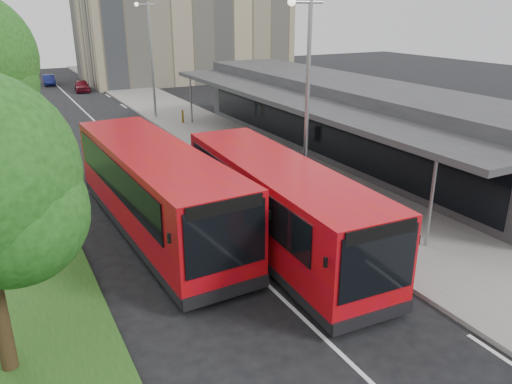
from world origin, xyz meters
TOP-DOWN VIEW (x-y plane):
  - ground at (0.00, 0.00)m, footprint 120.00×120.00m
  - pavement at (6.00, 20.00)m, footprint 5.00×80.00m
  - lane_centre_line at (0.00, 15.00)m, footprint 0.12×70.00m
  - kerb_dashes at (3.30, 19.00)m, footprint 0.12×56.00m
  - station_building at (10.86, 8.00)m, footprint 7.70×26.00m
  - lamp_post_near at (4.12, 2.00)m, footprint 1.44×0.28m
  - lamp_post_far at (4.12, 22.00)m, footprint 1.44×0.28m
  - bus_main at (1.51, -0.47)m, footprint 3.18×10.70m
  - bus_second at (-1.73, 2.63)m, footprint 3.29×11.32m
  - litter_bin at (5.93, 10.77)m, footprint 0.47×0.47m
  - bollard at (5.26, 19.10)m, footprint 0.16×0.16m
  - car_near at (1.67, 37.64)m, footprint 1.62×3.40m
  - car_far at (-0.64, 43.84)m, footprint 1.23×3.21m

SIDE VIEW (x-z plane):
  - ground at x=0.00m, z-range 0.00..0.00m
  - kerb_dashes at x=3.30m, z-range 0.00..0.01m
  - lane_centre_line at x=0.00m, z-range 0.00..0.01m
  - pavement at x=6.00m, z-range 0.00..0.15m
  - car_far at x=-0.64m, z-range 0.00..1.04m
  - litter_bin at x=5.93m, z-range 0.15..0.96m
  - car_near at x=1.67m, z-range 0.00..1.12m
  - bollard at x=5.26m, z-range 0.15..1.04m
  - bus_main at x=1.51m, z-range 0.04..3.04m
  - bus_second at x=-1.73m, z-range 0.04..3.22m
  - station_building at x=10.86m, z-range 0.04..4.04m
  - lamp_post_near at x=4.12m, z-range 0.72..8.72m
  - lamp_post_far at x=4.12m, z-range 0.72..8.72m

